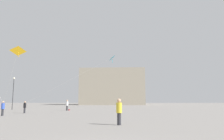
# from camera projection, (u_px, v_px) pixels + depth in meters

# --- Properties ---
(person_in_white) EXTENTS (0.40, 0.40, 1.82)m
(person_in_white) POSITION_uv_depth(u_px,v_px,m) (67.00, 105.00, 36.94)
(person_in_white) COLOR #2D2D33
(person_in_white) RESTS_ON ground_plane
(person_in_black) EXTENTS (0.35, 0.35, 1.62)m
(person_in_black) POSITION_uv_depth(u_px,v_px,m) (25.00, 107.00, 29.22)
(person_in_black) COLOR #2D2D33
(person_in_black) RESTS_ON ground_plane
(person_in_blue) EXTENTS (0.36, 0.36, 1.66)m
(person_in_blue) POSITION_uv_depth(u_px,v_px,m) (3.00, 108.00, 24.28)
(person_in_blue) COLOR #2D2D33
(person_in_blue) RESTS_ON ground_plane
(person_in_yellow) EXTENTS (0.40, 0.40, 1.86)m
(person_in_yellow) POSITION_uv_depth(u_px,v_px,m) (119.00, 110.00, 15.22)
(person_in_yellow) COLOR #2D2D33
(person_in_yellow) RESTS_ON ground_plane
(kite_cyan_delta) EXTENTS (12.54, 2.29, 6.42)m
(kite_cyan_delta) POSITION_uv_depth(u_px,v_px,m) (110.00, 59.00, 28.39)
(kite_cyan_delta) COLOR #1EB2C6
(kite_amber_delta) EXTENTS (3.53, 3.74, 5.80)m
(kite_amber_delta) POSITION_uv_depth(u_px,v_px,m) (18.00, 52.00, 21.84)
(kite_amber_delta) COLOR yellow
(building_left_hall) EXTENTS (25.48, 16.61, 14.14)m
(building_left_hall) POSITION_uv_depth(u_px,v_px,m) (113.00, 87.00, 87.63)
(building_left_hall) COLOR #A39984
(building_left_hall) RESTS_ON ground_plane
(lamppost_west) EXTENTS (0.36, 0.36, 6.00)m
(lamppost_west) POSITION_uv_depth(u_px,v_px,m) (13.00, 88.00, 39.49)
(lamppost_west) COLOR #2D2D30
(lamppost_west) RESTS_ON ground_plane
(handbag_beside_flyer) EXTENTS (0.22, 0.35, 0.24)m
(handbag_beside_flyer) POSITION_uv_depth(u_px,v_px,m) (69.00, 110.00, 36.91)
(handbag_beside_flyer) COLOR maroon
(handbag_beside_flyer) RESTS_ON ground_plane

